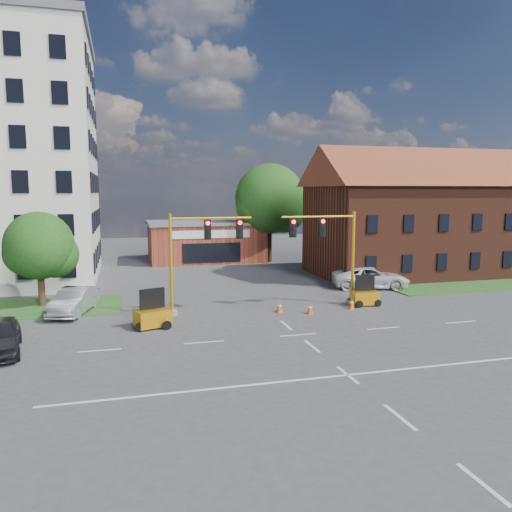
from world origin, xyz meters
name	(u,v)px	position (x,y,z in m)	size (l,w,h in m)	color
ground	(298,335)	(0.00, 0.00, 0.00)	(120.00, 120.00, 0.00)	#3F3F41
grass_verge_ne	(473,286)	(18.00, 9.00, 0.04)	(14.00, 4.00, 0.08)	#224D1D
lane_markings	(320,352)	(0.00, -3.00, 0.01)	(60.00, 36.00, 0.01)	silver
brick_shop	(205,241)	(0.00, 29.98, 2.16)	(12.40, 8.40, 4.30)	maroon
townhouse_row	(425,209)	(18.00, 16.00, 5.93)	(21.00, 11.00, 11.50)	#4F2417
tree_large	(273,201)	(6.88, 27.08, 6.48)	(7.82, 7.45, 10.49)	#362313
tree_nw_front	(43,248)	(-13.78, 10.58, 3.86)	(4.61, 4.39, 6.23)	#362313
signal_mast_west	(198,251)	(-4.36, 6.00, 3.92)	(5.30, 0.60, 6.20)	gray
signal_mast_east	(330,247)	(4.36, 6.00, 3.92)	(5.30, 0.60, 6.20)	gray
trailer_west	(153,316)	(-7.31, 3.46, 0.66)	(2.16, 1.78, 2.11)	orange
trailer_east	(364,296)	(6.63, 5.43, 0.61)	(1.81, 1.29, 1.95)	orange
cone_a	(166,323)	(-6.60, 3.05, 0.34)	(0.40, 0.40, 0.70)	#F0520C
cone_b	(279,307)	(0.56, 4.99, 0.34)	(0.40, 0.40, 0.70)	#F0520C
cone_c	(310,309)	(2.27, 4.12, 0.34)	(0.40, 0.40, 0.70)	#F0520C
cone_d	(352,304)	(5.33, 4.66, 0.34)	(0.40, 0.40, 0.70)	#F0520C
pickup_white	(371,278)	(9.89, 10.75, 0.83)	(2.75, 5.96, 1.66)	white
sedan_silver_front	(74,301)	(-11.80, 7.91, 0.80)	(1.70, 4.87, 1.60)	#A6AAAE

